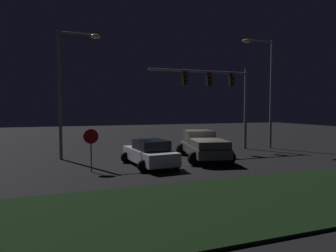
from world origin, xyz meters
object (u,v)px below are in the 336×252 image
at_px(car_sedan, 150,153).
at_px(street_lamp_left, 68,79).
at_px(pickup_truck, 203,144).
at_px(stop_sign, 91,142).
at_px(traffic_signal_gantry, 219,88).
at_px(street_lamp_right, 266,81).

xyz_separation_m(car_sedan, street_lamp_left, (-4.22, 4.05, 4.46)).
distance_m(pickup_truck, stop_sign, 7.38).
relative_size(car_sedan, traffic_signal_gantry, 0.55).
bearing_deg(street_lamp_right, street_lamp_left, 179.50).
bearing_deg(traffic_signal_gantry, street_lamp_right, -7.30).
height_order(car_sedan, stop_sign, stop_sign).
height_order(street_lamp_right, stop_sign, street_lamp_right).
bearing_deg(car_sedan, street_lamp_right, -75.84).
xyz_separation_m(traffic_signal_gantry, stop_sign, (-10.27, -4.94, -3.34)).
relative_size(pickup_truck, car_sedan, 1.25).
bearing_deg(street_lamp_right, traffic_signal_gantry, 172.70).
bearing_deg(car_sedan, pickup_truck, -80.00).
xyz_separation_m(pickup_truck, stop_sign, (-7.18, -1.60, 0.56)).
xyz_separation_m(car_sedan, traffic_signal_gantry, (6.97, 4.42, 4.16)).
xyz_separation_m(pickup_truck, street_lamp_right, (7.05, 2.84, 4.52)).
distance_m(pickup_truck, street_lamp_left, 9.60).
xyz_separation_m(pickup_truck, street_lamp_left, (-8.11, 2.97, 4.20)).
bearing_deg(street_lamp_left, pickup_truck, -20.12).
bearing_deg(street_lamp_left, traffic_signal_gantry, 1.91).
bearing_deg(street_lamp_left, stop_sign, -78.54).
bearing_deg(pickup_truck, street_lamp_left, 81.44).
bearing_deg(pickup_truck, stop_sign, 114.09).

